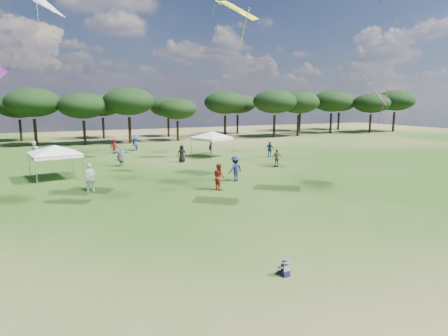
{
  "coord_description": "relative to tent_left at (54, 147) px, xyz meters",
  "views": [
    {
      "loc": [
        -6.57,
        -7.8,
        5.7
      ],
      "look_at": [
        -0.18,
        6.0,
        2.98
      ],
      "focal_mm": 30.0,
      "sensor_mm": 36.0,
      "label": 1
    }
  ],
  "objects": [
    {
      "name": "tent_right",
      "position": [
        14.86,
        5.49,
        0.11
      ],
      "size": [
        5.95,
        5.95,
        2.94
      ],
      "rotation": [
        0.0,
        0.0,
        0.39
      ],
      "color": "gray",
      "rests_on": "ground"
    },
    {
      "name": "tree_line",
      "position": [
        8.82,
        25.25,
        3.01
      ],
      "size": [
        108.78,
        17.63,
        7.77
      ],
      "color": "black",
      "rests_on": "ground"
    },
    {
      "name": "ground",
      "position": [
        6.43,
        -22.15,
        -2.41
      ],
      "size": [
        140.0,
        140.0,
        0.0
      ],
      "primitive_type": "plane",
      "color": "#2F5419",
      "rests_on": "ground"
    },
    {
      "name": "festival_crowd",
      "position": [
        5.32,
        3.85,
        -1.53
      ],
      "size": [
        28.84,
        23.77,
        1.92
      ],
      "color": "#15214B",
      "rests_on": "ground"
    },
    {
      "name": "tent_left",
      "position": [
        0.0,
        0.0,
        0.0
      ],
      "size": [
        6.54,
        6.54,
        2.84
      ],
      "rotation": [
        0.0,
        0.0,
        0.17
      ],
      "color": "gray",
      "rests_on": "ground"
    },
    {
      "name": "toddler",
      "position": [
        6.56,
        -20.3,
        -2.16
      ],
      "size": [
        0.38,
        0.43,
        0.58
      ],
      "rotation": [
        0.0,
        0.0,
        0.02
      ],
      "color": "black",
      "rests_on": "ground"
    }
  ]
}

